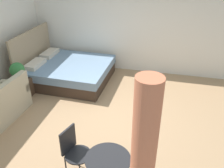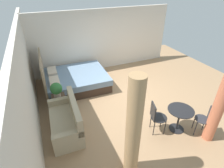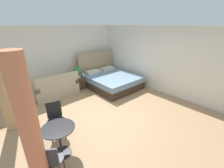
{
  "view_description": "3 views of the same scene",
  "coord_description": "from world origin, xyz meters",
  "px_view_note": "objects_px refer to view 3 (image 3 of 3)",
  "views": [
    {
      "loc": [
        -4.26,
        -1.1,
        3.29
      ],
      "look_at": [
        0.22,
        0.0,
        0.74
      ],
      "focal_mm": 38.6,
      "sensor_mm": 36.0,
      "label": 1
    },
    {
      "loc": [
        -4.45,
        2.61,
        3.64
      ],
      "look_at": [
        -0.37,
        0.88,
        0.95
      ],
      "focal_mm": 28.63,
      "sensor_mm": 36.0,
      "label": 2
    },
    {
      "loc": [
        -2.7,
        -2.97,
        2.61
      ],
      "look_at": [
        0.43,
        0.42,
        0.74
      ],
      "focal_mm": 24.03,
      "sensor_mm": 36.0,
      "label": 3
    }
  ],
  "objects_px": {
    "bed": "(110,80)",
    "potted_plant": "(78,72)",
    "nightstand": "(81,83)",
    "vase": "(83,75)",
    "couch": "(57,88)",
    "cafe_chair_near_couch": "(51,160)",
    "balcony_table": "(59,136)",
    "cafe_chair_near_window": "(55,116)"
  },
  "relations": [
    {
      "from": "nightstand",
      "to": "potted_plant",
      "type": "relative_size",
      "value": 1.08
    },
    {
      "from": "balcony_table",
      "to": "couch",
      "type": "bearing_deg",
      "value": 67.48
    },
    {
      "from": "bed",
      "to": "potted_plant",
      "type": "relative_size",
      "value": 4.82
    },
    {
      "from": "bed",
      "to": "vase",
      "type": "bearing_deg",
      "value": 142.92
    },
    {
      "from": "couch",
      "to": "cafe_chair_near_couch",
      "type": "relative_size",
      "value": 1.93
    },
    {
      "from": "vase",
      "to": "couch",
      "type": "bearing_deg",
      "value": -178.78
    },
    {
      "from": "nightstand",
      "to": "vase",
      "type": "distance_m",
      "value": 0.34
    },
    {
      "from": "bed",
      "to": "couch",
      "type": "xyz_separation_m",
      "value": [
        -2.16,
        0.68,
        -0.0
      ]
    },
    {
      "from": "vase",
      "to": "cafe_chair_near_window",
      "type": "distance_m",
      "value": 3.08
    },
    {
      "from": "nightstand",
      "to": "cafe_chair_near_couch",
      "type": "distance_m",
      "value": 4.25
    },
    {
      "from": "balcony_table",
      "to": "bed",
      "type": "bearing_deg",
      "value": 32.24
    },
    {
      "from": "couch",
      "to": "balcony_table",
      "type": "bearing_deg",
      "value": -112.52
    },
    {
      "from": "potted_plant",
      "to": "cafe_chair_near_window",
      "type": "height_order",
      "value": "potted_plant"
    },
    {
      "from": "couch",
      "to": "nightstand",
      "type": "distance_m",
      "value": 1.1
    },
    {
      "from": "bed",
      "to": "nightstand",
      "type": "height_order",
      "value": "bed"
    },
    {
      "from": "couch",
      "to": "vase",
      "type": "xyz_separation_m",
      "value": [
        1.22,
        0.03,
        0.26
      ]
    },
    {
      "from": "couch",
      "to": "balcony_table",
      "type": "relative_size",
      "value": 2.38
    },
    {
      "from": "nightstand",
      "to": "cafe_chair_near_window",
      "type": "height_order",
      "value": "cafe_chair_near_window"
    },
    {
      "from": "nightstand",
      "to": "cafe_chair_near_window",
      "type": "xyz_separation_m",
      "value": [
        -2.05,
        -2.2,
        0.31
      ]
    },
    {
      "from": "balcony_table",
      "to": "cafe_chair_near_couch",
      "type": "distance_m",
      "value": 0.63
    },
    {
      "from": "couch",
      "to": "cafe_chair_near_couch",
      "type": "xyz_separation_m",
      "value": [
        -1.52,
        -3.28,
        0.22
      ]
    },
    {
      "from": "vase",
      "to": "potted_plant",
      "type": "bearing_deg",
      "value": 169.11
    },
    {
      "from": "potted_plant",
      "to": "cafe_chair_near_couch",
      "type": "height_order",
      "value": "potted_plant"
    },
    {
      "from": "cafe_chair_near_window",
      "to": "cafe_chair_near_couch",
      "type": "xyz_separation_m",
      "value": [
        -0.56,
        -1.13,
        -0.03
      ]
    },
    {
      "from": "balcony_table",
      "to": "cafe_chair_near_window",
      "type": "distance_m",
      "value": 0.65
    },
    {
      "from": "potted_plant",
      "to": "balcony_table",
      "type": "xyz_separation_m",
      "value": [
        -2.15,
        -2.84,
        -0.27
      ]
    },
    {
      "from": "nightstand",
      "to": "vase",
      "type": "xyz_separation_m",
      "value": [
        0.12,
        -0.03,
        0.32
      ]
    },
    {
      "from": "balcony_table",
      "to": "cafe_chair_near_window",
      "type": "height_order",
      "value": "cafe_chair_near_window"
    },
    {
      "from": "nightstand",
      "to": "cafe_chair_near_couch",
      "type": "relative_size",
      "value": 0.62
    },
    {
      "from": "bed",
      "to": "cafe_chair_near_couch",
      "type": "xyz_separation_m",
      "value": [
        -3.67,
        -2.6,
        0.22
      ]
    },
    {
      "from": "bed",
      "to": "balcony_table",
      "type": "distance_m",
      "value": 3.91
    },
    {
      "from": "cafe_chair_near_couch",
      "to": "nightstand",
      "type": "bearing_deg",
      "value": 51.9
    },
    {
      "from": "couch",
      "to": "nightstand",
      "type": "bearing_deg",
      "value": 2.68
    },
    {
      "from": "bed",
      "to": "potted_plant",
      "type": "bearing_deg",
      "value": 147.02
    },
    {
      "from": "bed",
      "to": "couch",
      "type": "height_order",
      "value": "bed"
    },
    {
      "from": "vase",
      "to": "cafe_chair_near_couch",
      "type": "xyz_separation_m",
      "value": [
        -2.74,
        -3.31,
        -0.04
      ]
    },
    {
      "from": "bed",
      "to": "balcony_table",
      "type": "height_order",
      "value": "bed"
    },
    {
      "from": "balcony_table",
      "to": "vase",
      "type": "bearing_deg",
      "value": 49.73
    },
    {
      "from": "nightstand",
      "to": "potted_plant",
      "type": "bearing_deg",
      "value": 170.36
    },
    {
      "from": "balcony_table",
      "to": "cafe_chair_near_window",
      "type": "relative_size",
      "value": 0.75
    },
    {
      "from": "potted_plant",
      "to": "cafe_chair_near_couch",
      "type": "xyz_separation_m",
      "value": [
        -2.52,
        -3.35,
        -0.23
      ]
    },
    {
      "from": "bed",
      "to": "cafe_chair_near_window",
      "type": "xyz_separation_m",
      "value": [
        -3.11,
        -1.47,
        0.24
      ]
    }
  ]
}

